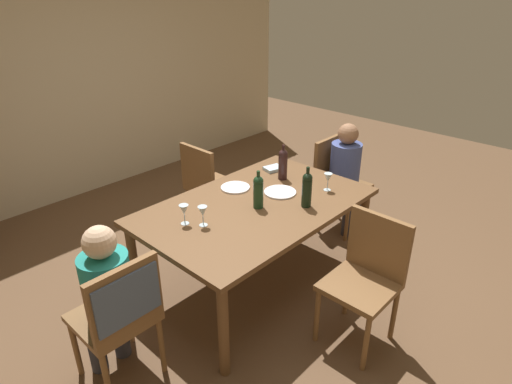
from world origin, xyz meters
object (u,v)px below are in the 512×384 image
(wine_glass_near_left, at_px, (184,210))
(wine_glass_centre, at_px, (328,178))
(chair_left_end, at_px, (121,309))
(wine_bottle_dark_red, at_px, (307,189))
(handbag, at_px, (240,205))
(wine_glass_near_right, at_px, (203,212))
(chair_near, at_px, (367,272))
(dinner_plate_guest_left, at_px, (280,192))
(chair_right_end, at_px, (336,177))
(wine_bottle_tall_green, at_px, (283,163))
(dining_table, at_px, (256,212))
(chair_far_right, at_px, (207,182))
(dinner_plate_host, at_px, (235,188))
(person_woman_host, at_px, (347,170))
(wine_bottle_short_olive, at_px, (258,191))
(person_man_bearded, at_px, (107,292))

(wine_glass_near_left, height_order, wine_glass_centre, same)
(chair_left_end, bearing_deg, wine_bottle_dark_red, -6.93)
(handbag, bearing_deg, wine_bottle_dark_red, -112.67)
(chair_left_end, xyz_separation_m, wine_glass_near_right, (0.78, 0.17, 0.26))
(wine_glass_near_right, relative_size, handbag, 0.53)
(chair_near, xyz_separation_m, dinner_plate_guest_left, (0.18, 0.93, 0.22))
(chair_right_end, distance_m, wine_bottle_tall_green, 0.85)
(dining_table, height_order, chair_far_right, chair_far_right)
(handbag, bearing_deg, wine_bottle_tall_green, -107.62)
(wine_bottle_dark_red, xyz_separation_m, wine_glass_centre, (0.34, 0.04, -0.04))
(wine_glass_near_right, relative_size, dinner_plate_host, 0.62)
(chair_left_end, distance_m, wine_glass_centre, 1.87)
(person_woman_host, xyz_separation_m, wine_glass_near_right, (-1.77, 0.07, 0.22))
(dinner_plate_guest_left, bearing_deg, wine_glass_centre, -39.34)
(wine_bottle_short_olive, distance_m, wine_glass_near_left, 0.58)
(wine_bottle_short_olive, distance_m, dinner_plate_guest_left, 0.33)
(chair_near, relative_size, wine_bottle_short_olive, 3.08)
(person_man_bearded, bearing_deg, chair_far_right, 29.99)
(person_woman_host, relative_size, wine_glass_centre, 7.41)
(wine_bottle_tall_green, distance_m, wine_glass_near_right, 1.00)
(chair_far_right, bearing_deg, chair_near, -6.89)
(chair_far_right, bearing_deg, dinner_plate_guest_left, -2.61)
(chair_right_end, relative_size, wine_glass_near_right, 6.17)
(person_woman_host, height_order, person_man_bearded, person_woman_host)
(chair_left_end, xyz_separation_m, wine_glass_near_left, (0.71, 0.28, 0.26))
(wine_bottle_short_olive, bearing_deg, wine_bottle_dark_red, -44.23)
(wine_bottle_short_olive, xyz_separation_m, wine_glass_near_right, (-0.46, 0.10, -0.03))
(chair_far_right, bearing_deg, wine_bottle_dark_red, -3.87)
(dining_table, relative_size, chair_right_end, 1.94)
(person_woman_host, distance_m, wine_bottle_dark_red, 1.11)
(wine_glass_centre, xyz_separation_m, dinner_plate_guest_left, (-0.30, 0.25, -0.10))
(chair_near, xyz_separation_m, chair_far_right, (0.23, 1.88, 0.00))
(chair_near, relative_size, wine_glass_near_left, 6.17)
(wine_glass_near_right, bearing_deg, wine_glass_centre, -16.12)
(wine_bottle_short_olive, height_order, handbag, wine_bottle_short_olive)
(person_man_bearded, distance_m, handbag, 2.28)
(chair_left_end, height_order, chair_near, same)
(chair_left_end, height_order, handbag, chair_left_end)
(chair_near, bearing_deg, wine_bottle_short_olive, 7.55)
(wine_glass_near_left, height_order, wine_glass_near_right, same)
(chair_right_end, bearing_deg, dining_table, 3.92)
(chair_far_right, relative_size, wine_glass_centre, 6.17)
(person_woman_host, xyz_separation_m, wine_bottle_dark_red, (-1.04, -0.28, 0.26))
(chair_left_end, relative_size, person_woman_host, 0.83)
(chair_far_right, xyz_separation_m, wine_glass_near_right, (-0.81, -0.90, 0.32))
(chair_left_end, distance_m, wine_glass_near_left, 0.80)
(chair_left_end, xyz_separation_m, person_man_bearded, (0.00, 0.15, 0.04))
(dinner_plate_host, bearing_deg, wine_glass_centre, -49.71)
(chair_right_end, distance_m, handbag, 1.09)
(wine_bottle_dark_red, distance_m, wine_bottle_short_olive, 0.36)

